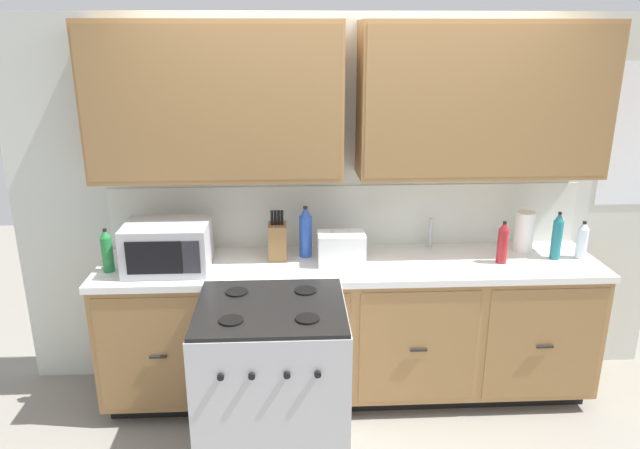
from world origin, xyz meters
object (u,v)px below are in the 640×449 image
at_px(toaster, 341,248).
at_px(knife_block, 278,241).
at_px(bottle_teal, 557,236).
at_px(stove_range, 273,387).
at_px(bottle_blue, 306,232).
at_px(bottle_red, 503,243).
at_px(bottle_clear, 582,240).
at_px(microwave, 168,246).
at_px(paper_towel_roll, 524,232).
at_px(bottle_green, 107,251).

height_order(toaster, knife_block, knife_block).
bearing_deg(bottle_teal, stove_range, -160.17).
bearing_deg(knife_block, bottle_blue, 9.85).
xyz_separation_m(knife_block, bottle_red, (1.35, -0.14, 0.01)).
distance_m(stove_range, bottle_blue, 0.97).
distance_m(toaster, bottle_red, 0.97).
bearing_deg(bottle_clear, stove_range, -161.71).
distance_m(stove_range, bottle_red, 1.59).
distance_m(microwave, bottle_red, 1.98).
bearing_deg(toaster, bottle_blue, 148.54).
height_order(stove_range, bottle_red, bottle_red).
bearing_deg(stove_range, bottle_clear, 18.29).
xyz_separation_m(microwave, bottle_blue, (0.81, 0.17, 0.02)).
height_order(stove_range, knife_block, knife_block).
relative_size(paper_towel_roll, bottle_teal, 0.87).
height_order(paper_towel_roll, bottle_teal, bottle_teal).
height_order(knife_block, bottle_red, knife_block).
relative_size(bottle_clear, bottle_teal, 0.79).
distance_m(bottle_red, bottle_green, 2.32).
bearing_deg(bottle_blue, knife_block, -170.15).
bearing_deg(paper_towel_roll, bottle_teal, -39.59).
xyz_separation_m(stove_range, toaster, (0.41, 0.61, 0.54)).
bearing_deg(paper_towel_roll, knife_block, -178.54).
bearing_deg(microwave, bottle_clear, 1.17).
bearing_deg(toaster, bottle_clear, 0.48).
xyz_separation_m(knife_block, bottle_clear, (1.86, -0.09, 0.00)).
xyz_separation_m(stove_range, knife_block, (0.02, 0.71, 0.56)).
bearing_deg(paper_towel_roll, bottle_clear, -21.73).
distance_m(bottle_teal, bottle_red, 0.35).
distance_m(microwave, bottle_blue, 0.82).
height_order(knife_block, bottle_green, knife_block).
relative_size(stove_range, knife_block, 3.06).
distance_m(stove_range, bottle_teal, 1.92).
height_order(toaster, bottle_clear, bottle_clear).
xyz_separation_m(bottle_teal, bottle_red, (-0.35, -0.05, -0.02)).
xyz_separation_m(stove_range, bottle_red, (1.37, 0.57, 0.57)).
xyz_separation_m(knife_block, bottle_green, (-0.98, -0.16, 0.01)).
bearing_deg(bottle_clear, paper_towel_roll, 158.27).
bearing_deg(bottle_clear, bottle_green, -178.59).
relative_size(knife_block, bottle_green, 1.19).
relative_size(bottle_teal, bottle_blue, 0.93).
xyz_separation_m(toaster, knife_block, (-0.38, 0.10, 0.02)).
relative_size(microwave, bottle_red, 1.84).
height_order(microwave, bottle_green, microwave).
xyz_separation_m(microwave, bottle_green, (-0.34, -0.02, -0.01)).
relative_size(knife_block, bottle_blue, 0.96).
relative_size(stove_range, bottle_green, 3.64).
bearing_deg(knife_block, bottle_teal, -2.95).
bearing_deg(bottle_teal, bottle_clear, 0.51).
xyz_separation_m(microwave, knife_block, (0.63, 0.14, -0.02)).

